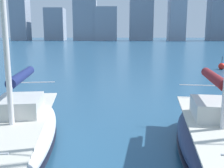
{
  "coord_description": "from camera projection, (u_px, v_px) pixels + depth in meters",
  "views": [
    {
      "loc": [
        -0.27,
        1.54,
        3.73
      ],
      "look_at": [
        -0.24,
        -6.5,
        2.2
      ],
      "focal_mm": 42.0,
      "sensor_mm": 36.0,
      "label": 1
    }
  ],
  "objects": [
    {
      "name": "sailboat_maroon",
      "position": [
        217.0,
        137.0,
        7.85
      ],
      "size": [
        3.34,
        7.46,
        9.52
      ],
      "color": "navy",
      "rests_on": "ground"
    },
    {
      "name": "city_skyline",
      "position": [
        120.0,
        10.0,
        156.22
      ],
      "size": [
        172.16,
        23.1,
        53.14
      ],
      "color": "#929CAC",
      "rests_on": "ground"
    },
    {
      "name": "sailboat_navy",
      "position": [
        18.0,
        131.0,
        8.39
      ],
      "size": [
        3.22,
        8.21,
        11.0
      ],
      "color": "white",
      "rests_on": "ground"
    },
    {
      "name": "channel_buoy",
      "position": [
        222.0,
        66.0,
        28.15
      ],
      "size": [
        0.7,
        0.7,
        1.4
      ],
      "color": "red",
      "rests_on": "ground"
    }
  ]
}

